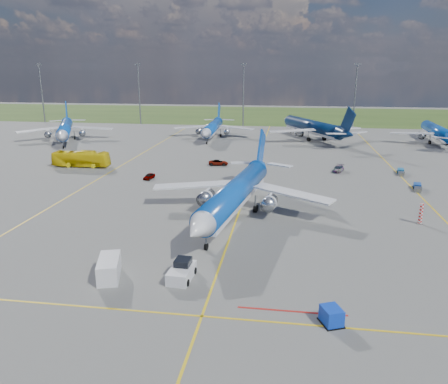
# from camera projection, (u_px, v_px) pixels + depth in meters

# --- Properties ---
(ground) EXTENTS (400.00, 400.00, 0.00)m
(ground) POSITION_uv_depth(u_px,v_px,m) (231.00, 234.00, 58.07)
(ground) COLOR #525250
(ground) RESTS_ON ground
(grass_strip) EXTENTS (400.00, 80.00, 0.01)m
(grass_strip) POSITION_uv_depth(u_px,v_px,m) (274.00, 115.00, 200.64)
(grass_strip) COLOR #2D4719
(grass_strip) RESTS_ON ground
(taxiway_lines) EXTENTS (60.25, 160.00, 0.02)m
(taxiway_lines) POSITION_uv_depth(u_px,v_px,m) (251.00, 182.00, 84.37)
(taxiway_lines) COLOR gold
(taxiway_lines) RESTS_ON ground
(floodlight_masts) EXTENTS (202.20, 0.50, 22.70)m
(floodlight_masts) POSITION_uv_depth(u_px,v_px,m) (298.00, 92.00, 157.73)
(floodlight_masts) COLOR slate
(floodlight_masts) RESTS_ON ground
(warning_post) EXTENTS (0.50, 0.50, 3.00)m
(warning_post) POSITION_uv_depth(u_px,v_px,m) (421.00, 214.00, 61.60)
(warning_post) COLOR red
(warning_post) RESTS_ON ground
(bg_jet_nw) EXTENTS (43.62, 48.16, 10.27)m
(bg_jet_nw) POSITION_uv_depth(u_px,v_px,m) (66.00, 141.00, 130.83)
(bg_jet_nw) COLOR #0B44A4
(bg_jet_nw) RESTS_ON ground
(bg_jet_nnw) EXTENTS (28.31, 36.60, 9.39)m
(bg_jet_nnw) POSITION_uv_depth(u_px,v_px,m) (213.00, 138.00, 136.59)
(bg_jet_nnw) COLOR #0B44A4
(bg_jet_nnw) RESTS_ON ground
(bg_jet_n) EXTENTS (48.04, 52.50, 11.12)m
(bg_jet_n) POSITION_uv_depth(u_px,v_px,m) (312.00, 139.00, 133.82)
(bg_jet_n) COLOR #081F45
(bg_jet_n) RESTS_ON ground
(bg_jet_ne) EXTENTS (30.11, 38.50, 9.73)m
(bg_jet_ne) POSITION_uv_depth(u_px,v_px,m) (436.00, 143.00, 127.56)
(bg_jet_ne) COLOR #0B44A4
(bg_jet_ne) RESTS_ON ground
(main_airliner) EXTENTS (35.99, 43.94, 10.43)m
(main_airliner) POSITION_uv_depth(u_px,v_px,m) (236.00, 216.00, 65.34)
(main_airliner) COLOR #0B44A4
(main_airliner) RESTS_ON ground
(pushback_tug) EXTENTS (2.44, 5.94, 1.99)m
(pushback_tug) POSITION_uv_depth(u_px,v_px,m) (182.00, 271.00, 45.86)
(pushback_tug) COLOR silver
(pushback_tug) RESTS_ON ground
(uld_container) EXTENTS (2.14, 2.34, 1.52)m
(uld_container) POSITION_uv_depth(u_px,v_px,m) (331.00, 316.00, 37.74)
(uld_container) COLOR #0D36BF
(uld_container) RESTS_ON ground
(service_van) EXTENTS (3.41, 5.21, 2.11)m
(service_van) POSITION_uv_depth(u_px,v_px,m) (109.00, 268.00, 46.01)
(service_van) COLOR silver
(service_van) RESTS_ON ground
(apron_bus) EXTENTS (12.71, 3.16, 3.53)m
(apron_bus) POSITION_uv_depth(u_px,v_px,m) (81.00, 159.00, 96.90)
(apron_bus) COLOR yellow
(apron_bus) RESTS_ON ground
(service_car_a) EXTENTS (1.85, 3.48, 1.13)m
(service_car_a) POSITION_uv_depth(u_px,v_px,m) (149.00, 176.00, 86.51)
(service_car_a) COLOR #999999
(service_car_a) RESTS_ON ground
(service_car_b) EXTENTS (4.60, 2.50, 1.22)m
(service_car_b) POSITION_uv_depth(u_px,v_px,m) (218.00, 163.00, 98.57)
(service_car_b) COLOR #999999
(service_car_b) RESTS_ON ground
(service_car_c) EXTENTS (3.18, 4.80, 1.29)m
(service_car_c) POSITION_uv_depth(u_px,v_px,m) (338.00, 169.00, 92.45)
(service_car_c) COLOR #999999
(service_car_c) RESTS_ON ground
(baggage_tug_w) EXTENTS (2.01, 4.46, 0.97)m
(baggage_tug_w) POSITION_uv_depth(u_px,v_px,m) (417.00, 187.00, 79.00)
(baggage_tug_w) COLOR navy
(baggage_tug_w) RESTS_ON ground
(baggage_tug_c) EXTENTS (2.16, 5.26, 1.15)m
(baggage_tug_c) POSITION_uv_depth(u_px,v_px,m) (253.00, 169.00, 92.67)
(baggage_tug_c) COLOR #184395
(baggage_tug_c) RESTS_ON ground
(baggage_tug_e) EXTENTS (1.93, 4.41, 0.96)m
(baggage_tug_e) POSITION_uv_depth(u_px,v_px,m) (401.00, 172.00, 90.45)
(baggage_tug_e) COLOR #165788
(baggage_tug_e) RESTS_ON ground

